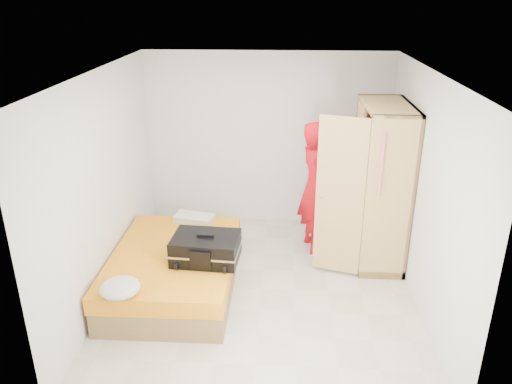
# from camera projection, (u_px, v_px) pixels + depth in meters

# --- Properties ---
(room) EXTENTS (4.00, 4.02, 2.60)m
(room) POSITION_uv_depth(u_px,v_px,m) (262.00, 190.00, 5.59)
(room) COLOR beige
(room) RESTS_ON ground
(bed) EXTENTS (1.42, 2.02, 0.50)m
(bed) POSITION_uv_depth(u_px,v_px,m) (174.00, 270.00, 6.00)
(bed) COLOR olive
(bed) RESTS_ON ground
(wardrobe) EXTENTS (1.15, 1.20, 2.10)m
(wardrobe) POSITION_uv_depth(u_px,v_px,m) (377.00, 189.00, 6.43)
(wardrobe) COLOR tan
(wardrobe) RESTS_ON ground
(person) EXTENTS (0.60, 0.76, 1.82)m
(person) POSITION_uv_depth(u_px,v_px,m) (315.00, 187.00, 6.73)
(person) COLOR red
(person) RESTS_ON ground
(suitcase) EXTENTS (0.80, 0.62, 0.33)m
(suitcase) POSITION_uv_depth(u_px,v_px,m) (206.00, 248.00, 5.69)
(suitcase) COLOR black
(suitcase) RESTS_ON bed
(round_cushion) EXTENTS (0.41, 0.41, 0.16)m
(round_cushion) POSITION_uv_depth(u_px,v_px,m) (120.00, 288.00, 5.06)
(round_cushion) COLOR beige
(round_cushion) RESTS_ON bed
(pillow) EXTENTS (0.56, 0.37, 0.09)m
(pillow) POSITION_uv_depth(u_px,v_px,m) (194.00, 218.00, 6.67)
(pillow) COLOR beige
(pillow) RESTS_ON bed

